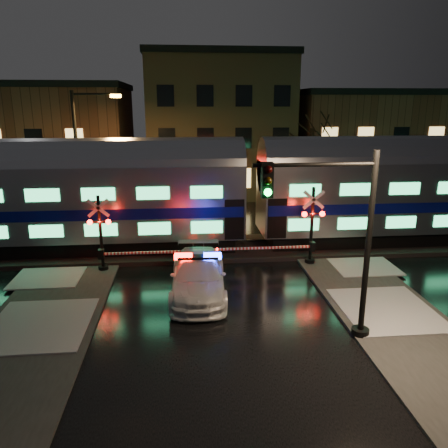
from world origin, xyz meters
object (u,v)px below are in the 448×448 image
at_px(police_car, 198,276).
at_px(crossing_signal_right, 305,234).
at_px(crossing_signal_left, 109,242).
at_px(streetlight, 82,154).
at_px(traffic_light, 339,244).

relative_size(police_car, crossing_signal_right, 1.02).
distance_m(crossing_signal_left, streetlight, 7.88).
distance_m(traffic_light, streetlight, 17.60).
bearing_deg(crossing_signal_right, traffic_light, -97.39).
distance_m(crossing_signal_right, streetlight, 13.98).
relative_size(traffic_light, streetlight, 0.75).
xyz_separation_m(traffic_light, streetlight, (-10.90, 13.73, 1.51)).
bearing_deg(traffic_light, crossing_signal_right, 73.06).
height_order(traffic_light, streetlight, streetlight).
bearing_deg(streetlight, traffic_light, -51.55).
xyz_separation_m(crossing_signal_right, traffic_light, (-0.91, -7.03, 1.79)).
bearing_deg(police_car, crossing_signal_right, 30.92).
bearing_deg(crossing_signal_right, streetlight, 150.45).
xyz_separation_m(police_car, streetlight, (-6.47, 9.60, 4.12)).
bearing_deg(crossing_signal_left, crossing_signal_right, 0.03).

